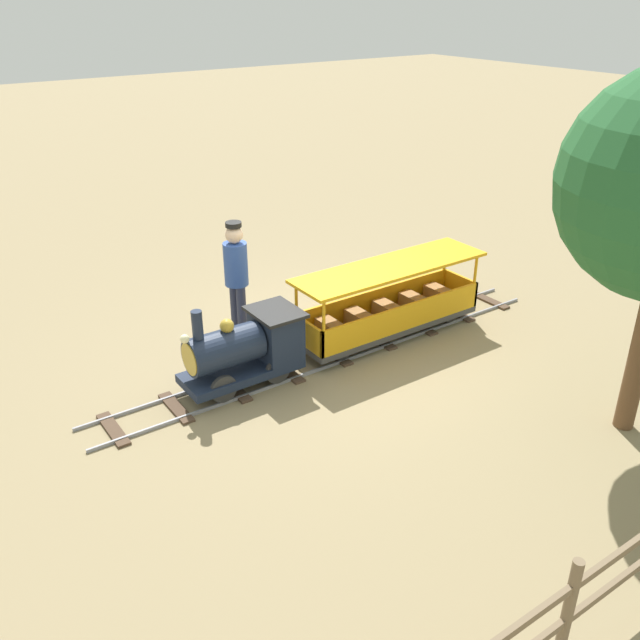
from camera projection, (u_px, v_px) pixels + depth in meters
ground_plane at (331, 356)px, 8.58m from camera, size 60.00×60.00×0.00m
track at (333, 354)px, 8.58m from camera, size 0.69×6.40×0.04m
locomotive at (247, 348)px, 7.75m from camera, size 0.65×1.45×1.06m
passenger_car at (389, 308)px, 8.86m from camera, size 0.75×2.70×0.97m
conductor_person at (236, 273)px, 8.53m from camera, size 0.30×0.30×1.62m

